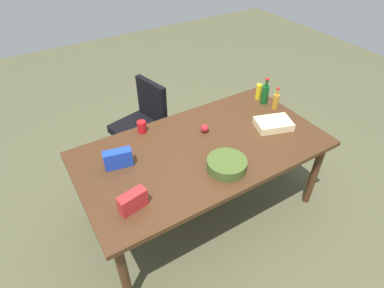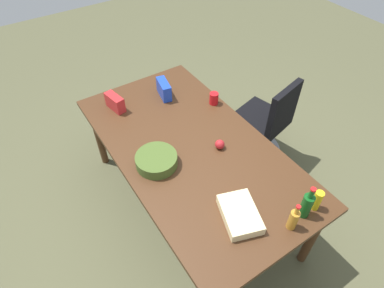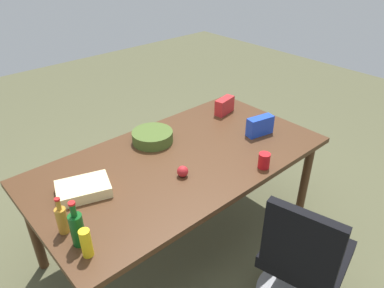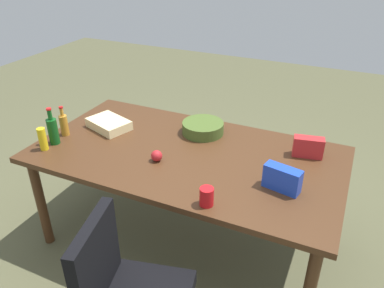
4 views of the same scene
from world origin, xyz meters
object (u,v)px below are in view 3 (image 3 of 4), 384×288
at_px(dressing_bottle, 62,219).
at_px(chip_bag_red, 225,106).
at_px(mustard_bottle, 86,243).
at_px(conference_table, 181,166).
at_px(office_chair, 302,268).
at_px(red_solo_cup, 264,161).
at_px(apple_red, 183,171).
at_px(wine_bottle, 77,228).
at_px(salad_bowl, 153,137).
at_px(chip_bag_blue, 260,126).
at_px(sheet_cake, 83,189).

distance_m(dressing_bottle, chip_bag_red, 1.77).
height_order(chip_bag_red, mustard_bottle, mustard_bottle).
distance_m(conference_table, mustard_bottle, 1.01).
height_order(office_chair, red_solo_cup, office_chair).
relative_size(apple_red, mustard_bottle, 0.46).
bearing_deg(conference_table, wine_bottle, -163.27).
xyz_separation_m(dressing_bottle, salad_bowl, (0.93, 0.46, -0.04)).
distance_m(office_chair, wine_bottle, 1.39).
relative_size(red_solo_cup, chip_bag_red, 0.55).
bearing_deg(chip_bag_blue, wine_bottle, -175.70).
distance_m(red_solo_cup, salad_bowl, 0.87).
height_order(office_chair, dressing_bottle, dressing_bottle).
xyz_separation_m(conference_table, mustard_bottle, (-0.93, -0.38, 0.15)).
relative_size(red_solo_cup, apple_red, 1.45).
bearing_deg(mustard_bottle, apple_red, 13.87).
bearing_deg(office_chair, chip_bag_blue, 57.09).
bearing_deg(sheet_cake, office_chair, -51.09).
bearing_deg(red_solo_cup, conference_table, 126.41).
xyz_separation_m(red_solo_cup, wine_bottle, (-1.27, 0.20, 0.05)).
height_order(red_solo_cup, chip_bag_red, chip_bag_red).
xyz_separation_m(dressing_bottle, chip_bag_red, (1.71, 0.44, -0.02)).
bearing_deg(office_chair, salad_bowl, 97.40).
relative_size(office_chair, sheet_cake, 2.97).
bearing_deg(salad_bowl, apple_red, -103.67).
bearing_deg(sheet_cake, salad_bowl, 18.12).
distance_m(dressing_bottle, apple_red, 0.81).
bearing_deg(chip_bag_red, chip_bag_blue, -98.99).
distance_m(sheet_cake, mustard_bottle, 0.52).
bearing_deg(wine_bottle, salad_bowl, 33.13).
relative_size(office_chair, chip_bag_blue, 4.32).
relative_size(dressing_bottle, apple_red, 3.02).
height_order(office_chair, sheet_cake, office_chair).
xyz_separation_m(conference_table, salad_bowl, (-0.01, 0.32, 0.12)).
distance_m(chip_bag_red, mustard_bottle, 1.83).
distance_m(wine_bottle, mustard_bottle, 0.10).
distance_m(conference_table, chip_bag_red, 0.84).
bearing_deg(salad_bowl, sheet_cake, -161.88).
bearing_deg(wine_bottle, mustard_bottle, -93.08).
distance_m(sheet_cake, salad_bowl, 0.74).
bearing_deg(dressing_bottle, apple_red, -2.80).
relative_size(conference_table, chip_bag_blue, 9.67).
xyz_separation_m(sheet_cake, wine_bottle, (-0.21, -0.37, 0.07)).
xyz_separation_m(office_chair, mustard_bottle, (-1.08, 0.61, 0.50)).
distance_m(office_chair, mustard_bottle, 1.34).
bearing_deg(chip_bag_blue, office_chair, -122.91).
relative_size(apple_red, chip_bag_red, 0.38).
bearing_deg(office_chair, chip_bag_red, 64.64).
height_order(conference_table, dressing_bottle, dressing_bottle).
height_order(dressing_bottle, chip_bag_red, dressing_bottle).
bearing_deg(dressing_bottle, chip_bag_red, 14.49).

